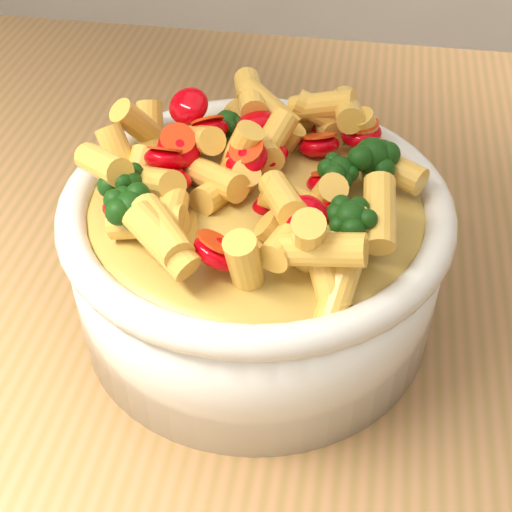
# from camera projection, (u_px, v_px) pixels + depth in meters

# --- Properties ---
(table) EXTENTS (1.20, 0.80, 0.90)m
(table) POSITION_uv_depth(u_px,v_px,m) (319.00, 336.00, 0.66)
(table) COLOR #A26F45
(table) RESTS_ON ground
(serving_bowl) EXTENTS (0.26, 0.26, 0.11)m
(serving_bowl) POSITION_uv_depth(u_px,v_px,m) (256.00, 255.00, 0.50)
(serving_bowl) COLOR silver
(serving_bowl) RESTS_ON table
(pasta_salad) EXTENTS (0.21, 0.21, 0.05)m
(pasta_salad) POSITION_uv_depth(u_px,v_px,m) (256.00, 173.00, 0.45)
(pasta_salad) COLOR #FFC450
(pasta_salad) RESTS_ON serving_bowl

